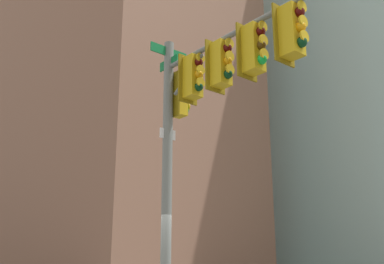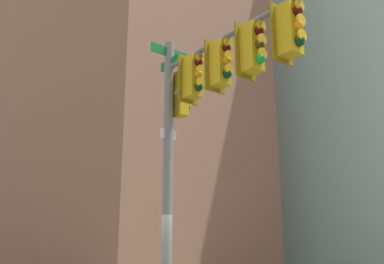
% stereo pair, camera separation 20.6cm
% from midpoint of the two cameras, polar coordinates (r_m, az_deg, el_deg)
% --- Properties ---
extents(signal_pole_assembly, '(4.57, 1.57, 6.78)m').
position_cam_midpoint_polar(signal_pole_assembly, '(9.73, 2.33, 4.39)').
color(signal_pole_assembly, slate).
rests_on(signal_pole_assembly, ground_plane).
extents(building_brick_nearside, '(20.32, 19.57, 40.97)m').
position_cam_midpoint_polar(building_brick_nearside, '(44.84, -7.34, 9.22)').
color(building_brick_nearside, '#845B47').
rests_on(building_brick_nearside, ground_plane).
extents(building_brick_midblock, '(18.97, 19.17, 34.41)m').
position_cam_midpoint_polar(building_brick_midblock, '(45.40, -6.83, 4.39)').
color(building_brick_midblock, brown).
rests_on(building_brick_midblock, ground_plane).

